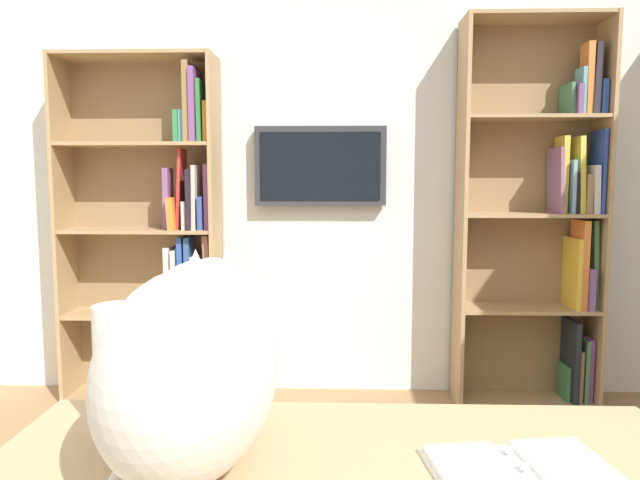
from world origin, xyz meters
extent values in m
cube|color=silver|center=(0.00, -2.23, 1.35)|extent=(4.52, 0.06, 2.70)
cube|color=tan|center=(-1.52, -2.04, 1.10)|extent=(0.02, 0.28, 2.20)
cube|color=tan|center=(-0.73, -2.04, 1.10)|extent=(0.02, 0.28, 2.20)
cube|color=#93754E|center=(-1.13, -2.17, 1.10)|extent=(0.81, 0.01, 2.20)
cube|color=tan|center=(-1.13, -2.04, 0.01)|extent=(0.76, 0.27, 0.02)
cube|color=tan|center=(-1.13, -2.04, 0.55)|extent=(0.76, 0.27, 0.02)
cube|color=tan|center=(-1.13, -2.04, 1.10)|extent=(0.76, 0.27, 0.02)
cube|color=tan|center=(-1.13, -2.04, 1.64)|extent=(0.76, 0.27, 0.02)
cube|color=tan|center=(-1.13, -2.04, 2.19)|extent=(0.76, 0.27, 0.02)
cube|color=#7F4E8E|center=(-1.48, -2.02, 0.20)|extent=(0.03, 0.13, 0.37)
cube|color=#437347|center=(-1.45, -2.05, 0.20)|extent=(0.02, 0.22, 0.36)
cube|color=#A27249|center=(-1.43, -2.02, 0.17)|extent=(0.02, 0.15, 0.30)
cube|color=#1F2429|center=(-1.39, -2.04, 0.26)|extent=(0.03, 0.23, 0.47)
cube|color=#377143|center=(-1.36, -2.04, 0.12)|extent=(0.02, 0.15, 0.20)
cube|color=#437443|center=(-1.48, -2.04, 0.82)|extent=(0.05, 0.15, 0.51)
cube|color=#715088|center=(-1.45, -2.03, 0.68)|extent=(0.03, 0.24, 0.24)
cube|color=orange|center=(-1.41, -2.03, 0.82)|extent=(0.03, 0.20, 0.51)
cube|color=gold|center=(-1.38, -2.05, 0.77)|extent=(0.03, 0.24, 0.40)
cube|color=#294098|center=(-1.49, -2.02, 1.34)|extent=(0.02, 0.19, 0.47)
cube|color=beige|center=(-1.46, -2.03, 1.24)|extent=(0.04, 0.20, 0.27)
cube|color=#96704B|center=(-1.42, -2.04, 1.22)|extent=(0.03, 0.19, 0.22)
cube|color=gold|center=(-1.39, -2.04, 1.32)|extent=(0.05, 0.16, 0.43)
cube|color=black|center=(-1.36, -2.04, 1.22)|extent=(0.02, 0.17, 0.23)
cube|color=#6E9EAD|center=(-1.33, -2.04, 1.26)|extent=(0.02, 0.22, 0.30)
cube|color=gold|center=(-1.29, -2.05, 1.33)|extent=(0.03, 0.16, 0.43)
cube|color=slate|center=(-1.26, -2.03, 1.29)|extent=(0.03, 0.22, 0.37)
cube|color=#25468D|center=(-1.48, -2.03, 1.75)|extent=(0.03, 0.16, 0.19)
cube|color=#2A252E|center=(-1.45, -2.05, 1.85)|extent=(0.04, 0.17, 0.39)
cube|color=orange|center=(-1.41, -2.03, 1.85)|extent=(0.04, 0.12, 0.40)
cube|color=#69A2AA|center=(-1.37, -2.02, 1.78)|extent=(0.02, 0.12, 0.26)
cube|color=#6E4A78|center=(-1.34, -2.03, 1.73)|extent=(0.03, 0.22, 0.16)
cube|color=#3D7052|center=(-1.31, -2.04, 1.74)|extent=(0.03, 0.19, 0.17)
cube|color=tan|center=(0.68, -2.04, 1.00)|extent=(0.02, 0.28, 2.01)
cube|color=tan|center=(1.57, -2.04, 1.00)|extent=(0.02, 0.28, 2.01)
cube|color=#93754E|center=(1.13, -2.17, 1.00)|extent=(0.91, 0.01, 2.01)
cube|color=tan|center=(1.13, -2.04, 0.01)|extent=(0.87, 0.27, 0.02)
cube|color=tan|center=(1.13, -2.04, 0.51)|extent=(0.87, 0.27, 0.02)
cube|color=tan|center=(1.13, -2.04, 1.00)|extent=(0.87, 0.27, 0.02)
cube|color=tan|center=(1.13, -2.04, 1.50)|extent=(0.87, 0.27, 0.02)
cube|color=tan|center=(1.13, -2.04, 2.00)|extent=(0.87, 0.27, 0.02)
cube|color=black|center=(0.71, -2.04, 0.13)|extent=(0.02, 0.24, 0.22)
cube|color=gold|center=(0.74, -2.03, 0.18)|extent=(0.04, 0.14, 0.32)
cube|color=#224C9A|center=(0.79, -2.03, 0.14)|extent=(0.03, 0.22, 0.25)
cube|color=olive|center=(0.82, -2.05, 0.18)|extent=(0.04, 0.19, 0.32)
cube|color=#408340|center=(0.86, -2.04, 0.24)|extent=(0.02, 0.17, 0.45)
cube|color=#35419F|center=(0.89, -2.04, 0.20)|extent=(0.02, 0.15, 0.37)
cube|color=#93624A|center=(0.72, -2.05, 0.75)|extent=(0.05, 0.19, 0.46)
cube|color=#5E9BAE|center=(0.76, -2.03, 0.66)|extent=(0.03, 0.20, 0.29)
cube|color=beige|center=(0.80, -2.03, 0.69)|extent=(0.04, 0.16, 0.34)
cube|color=#2D528B|center=(0.84, -2.03, 0.74)|extent=(0.03, 0.16, 0.45)
cube|color=#2F4E9E|center=(0.88, -2.04, 0.74)|extent=(0.03, 0.17, 0.45)
cube|color=beige|center=(0.92, -2.04, 0.70)|extent=(0.03, 0.21, 0.38)
cube|color=silver|center=(0.95, -2.03, 0.71)|extent=(0.03, 0.16, 0.39)
cube|color=#844B80|center=(0.72, -2.04, 1.20)|extent=(0.03, 0.17, 0.37)
cube|color=#354B90|center=(0.75, -2.04, 1.11)|extent=(0.03, 0.18, 0.19)
cube|color=beige|center=(0.79, -2.02, 1.20)|extent=(0.03, 0.13, 0.37)
cube|color=black|center=(0.81, -2.02, 1.18)|extent=(0.02, 0.21, 0.34)
cube|color=beige|center=(0.84, -2.02, 1.09)|extent=(0.02, 0.18, 0.16)
cube|color=#AF302A|center=(0.87, -2.03, 1.24)|extent=(0.04, 0.14, 0.46)
cube|color=orange|center=(0.91, -2.03, 1.11)|extent=(0.05, 0.23, 0.19)
cube|color=#815488|center=(0.95, -2.04, 1.19)|extent=(0.03, 0.12, 0.35)
cube|color=orange|center=(0.71, -2.04, 1.62)|extent=(0.02, 0.18, 0.23)
cube|color=#2F803B|center=(0.75, -2.05, 1.68)|extent=(0.03, 0.23, 0.35)
cube|color=#7D4683|center=(0.78, -2.02, 1.71)|extent=(0.03, 0.22, 0.41)
cube|color=olive|center=(0.81, -2.05, 1.73)|extent=(0.03, 0.24, 0.44)
cube|color=#59A3B4|center=(0.85, -2.03, 1.60)|extent=(0.03, 0.15, 0.18)
cube|color=#348149|center=(0.88, -2.05, 1.60)|extent=(0.03, 0.20, 0.18)
cube|color=#333338|center=(0.07, -2.15, 1.38)|extent=(0.77, 0.06, 0.46)
cube|color=black|center=(0.07, -2.12, 1.38)|extent=(0.70, 0.01, 0.39)
ellipsoid|color=silver|center=(0.24, 0.27, 0.95)|extent=(0.32, 0.54, 0.38)
ellipsoid|color=silver|center=(0.24, 0.15, 1.00)|extent=(0.27, 0.30, 0.28)
sphere|color=silver|center=(0.24, 0.08, 1.08)|extent=(0.12, 0.12, 0.12)
cone|color=silver|center=(0.21, 0.08, 1.12)|extent=(0.05, 0.05, 0.07)
cone|color=silver|center=(0.27, 0.08, 1.12)|extent=(0.05, 0.05, 0.07)
cone|color=beige|center=(0.21, 0.09, 1.12)|extent=(0.03, 0.03, 0.05)
cone|color=beige|center=(0.27, 0.09, 1.12)|extent=(0.03, 0.03, 0.05)
cube|color=white|center=(-0.46, 0.27, 0.77)|extent=(0.18, 0.24, 0.01)
cube|color=white|center=(-0.28, 0.30, 0.77)|extent=(0.18, 0.24, 0.01)
cube|color=white|center=(-0.37, 0.28, 0.77)|extent=(0.06, 0.22, 0.01)
cube|color=white|center=(-0.46, 0.27, 0.78)|extent=(0.17, 0.23, 0.01)
cube|color=white|center=(-0.28, 0.30, 0.78)|extent=(0.17, 0.23, 0.01)
cylinder|color=silver|center=(-0.37, 0.28, 0.78)|extent=(0.02, 0.02, 0.01)
cylinder|color=silver|center=(-0.36, 0.22, 0.78)|extent=(0.02, 0.02, 0.01)
cylinder|color=white|center=(0.43, 0.11, 0.90)|extent=(0.11, 0.11, 0.27)
camera|label=1|loc=(-0.03, 1.30, 1.30)|focal=32.57mm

